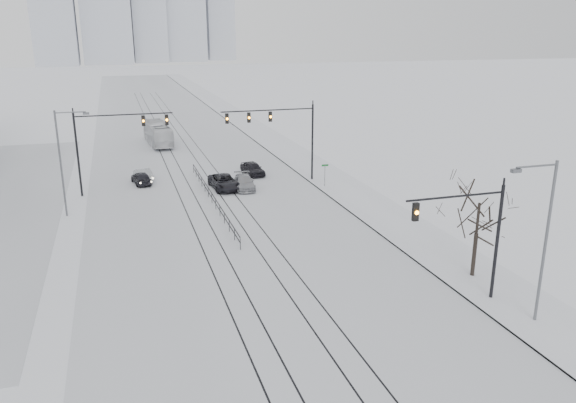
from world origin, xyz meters
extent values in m
plane|color=white|center=(0.00, 0.00, 0.00)|extent=(500.00, 500.00, 0.00)
cube|color=silver|center=(0.00, 60.00, 0.01)|extent=(22.00, 260.00, 0.02)
cube|color=silver|center=(13.50, 60.00, 0.08)|extent=(5.00, 260.00, 0.16)
cube|color=gray|center=(11.05, 60.00, 0.06)|extent=(0.10, 260.00, 0.12)
cube|color=black|center=(-2.60, 40.00, 0.02)|extent=(0.10, 180.00, 0.01)
cube|color=black|center=(-1.20, 40.00, 0.02)|extent=(0.10, 180.00, 0.01)
cube|color=black|center=(1.20, 40.00, 0.02)|extent=(0.10, 180.00, 0.01)
cube|color=black|center=(2.60, 40.00, 0.02)|extent=(0.10, 180.00, 0.01)
cube|color=#ADB2BE|center=(-30.00, 260.00, 27.50)|extent=(18.00, 18.00, 55.00)
cube|color=#ADB2BE|center=(12.00, 276.00, 24.00)|extent=(16.00, 16.00, 48.00)
cube|color=#ADB2BE|center=(50.00, 292.00, 20.00)|extent=(14.00, 14.00, 40.00)
cylinder|color=black|center=(12.40, 6.00, 3.50)|extent=(0.20, 0.20, 7.00)
cylinder|color=black|center=(9.40, 6.00, 6.60)|extent=(6.00, 0.12, 0.12)
cube|color=black|center=(7.00, 6.00, 5.95)|extent=(0.32, 0.24, 1.00)
sphere|color=orange|center=(7.00, 5.86, 5.95)|extent=(0.22, 0.22, 0.22)
cylinder|color=black|center=(11.50, 35.00, 4.00)|extent=(0.20, 0.20, 8.00)
cylinder|color=black|center=(6.75, 35.00, 7.60)|extent=(9.50, 0.12, 0.12)
cube|color=black|center=(2.60, 35.00, 6.95)|extent=(0.32, 0.24, 1.00)
sphere|color=orange|center=(2.60, 34.86, 6.95)|extent=(0.22, 0.22, 0.22)
cube|color=black|center=(4.80, 35.00, 6.95)|extent=(0.32, 0.24, 1.00)
sphere|color=orange|center=(4.80, 34.86, 6.95)|extent=(0.22, 0.22, 0.22)
cube|color=black|center=(7.00, 35.00, 6.95)|extent=(0.32, 0.24, 1.00)
sphere|color=orange|center=(7.00, 34.86, 6.95)|extent=(0.22, 0.22, 0.22)
cylinder|color=black|center=(-11.50, 36.00, 4.00)|extent=(0.20, 0.20, 8.00)
cylinder|color=black|center=(-7.00, 36.00, 7.60)|extent=(9.00, 0.12, 0.12)
cube|color=black|center=(-3.10, 36.00, 6.95)|extent=(0.32, 0.24, 1.00)
sphere|color=orange|center=(-3.10, 35.86, 6.95)|extent=(0.22, 0.22, 0.22)
cube|color=black|center=(-5.30, 36.00, 6.95)|extent=(0.32, 0.24, 1.00)
sphere|color=orange|center=(-5.30, 35.86, 6.95)|extent=(0.22, 0.22, 0.22)
cylinder|color=#595B60|center=(13.00, 3.00, 4.50)|extent=(0.16, 0.16, 9.00)
cylinder|color=#595B60|center=(11.80, 3.00, 8.80)|extent=(2.40, 0.10, 0.10)
cube|color=#595B60|center=(10.60, 3.00, 8.65)|extent=(0.50, 0.25, 0.18)
cylinder|color=#595B60|center=(-12.50, 30.00, 4.50)|extent=(0.16, 0.16, 9.00)
cylinder|color=#595B60|center=(-11.30, 30.00, 8.80)|extent=(2.40, 0.10, 0.10)
cube|color=#595B60|center=(-10.10, 30.00, 8.65)|extent=(0.50, 0.25, 0.18)
cylinder|color=black|center=(13.20, 9.00, 1.50)|extent=(0.26, 0.26, 3.00)
cylinder|color=black|center=(13.20, 9.00, 3.75)|extent=(0.18, 0.18, 2.50)
cube|color=black|center=(0.00, 30.00, 0.95)|extent=(0.06, 24.00, 0.06)
cube|color=black|center=(0.00, 30.00, 0.55)|extent=(0.06, 24.00, 0.06)
cylinder|color=#595B60|center=(11.80, 32.00, 1.20)|extent=(0.06, 0.06, 2.40)
cube|color=#0C4C19|center=(11.80, 32.00, 2.30)|extent=(0.70, 0.04, 0.18)
imported|color=black|center=(-5.81, 38.74, 0.65)|extent=(2.16, 4.04, 1.31)
imported|color=#A4A8AC|center=(-5.54, 40.15, 0.65)|extent=(1.98, 4.10, 1.29)
imported|color=black|center=(2.00, 34.44, 0.71)|extent=(2.72, 5.25, 1.41)
imported|color=#929499|center=(3.95, 33.90, 0.66)|extent=(2.32, 4.72, 1.32)
imported|color=black|center=(6.08, 39.17, 0.71)|extent=(2.28, 4.39, 1.43)
imported|color=silver|center=(-2.36, 59.73, 1.52)|extent=(3.31, 11.08, 3.04)
camera|label=1|loc=(-7.85, -19.08, 15.18)|focal=35.00mm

